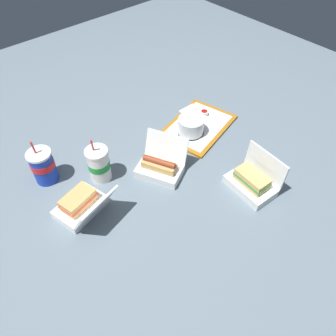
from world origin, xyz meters
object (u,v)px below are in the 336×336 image
food_tray (198,126)px  soda_cup_right (43,166)px  cake_container (191,126)px  clamshell_sandwich_corner (81,205)px  clamshell_hotdog_right (160,166)px  ketchup_cup (204,113)px  soda_cup_front (99,164)px  clamshell_sandwich_center (252,181)px  plastic_fork (213,128)px

food_tray → soda_cup_right: (0.73, -0.19, 0.07)m
cake_container → clamshell_sandwich_corner: 0.65m
food_tray → clamshell_hotdog_right: bearing=17.5°
food_tray → ketchup_cup: 0.09m
ketchup_cup → soda_cup_front: size_ratio=0.18×
clamshell_sandwich_center → soda_cup_front: (0.44, -0.47, 0.04)m
ketchup_cup → cake_container: bearing=19.5°
cake_container → clamshell_hotdog_right: (0.28, 0.10, -0.01)m
cake_container → soda_cup_right: soda_cup_right is taller
plastic_fork → clamshell_hotdog_right: 0.39m
cake_container → plastic_fork: size_ratio=1.17×
cake_container → ketchup_cup: 0.16m
ketchup_cup → clamshell_sandwich_corner: bearing=7.4°
food_tray → cake_container: cake_container is taller
clamshell_sandwich_corner → soda_cup_front: bearing=-146.0°
food_tray → clamshell_hotdog_right: clamshell_hotdog_right is taller
clamshell_hotdog_right → soda_cup_right: bearing=-37.5°
food_tray → plastic_fork: size_ratio=3.83×
food_tray → soda_cup_right: 0.76m
plastic_fork → clamshell_sandwich_corner: bearing=18.6°
soda_cup_front → ketchup_cup: bearing=179.7°
food_tray → clamshell_sandwich_center: 0.45m
clamshell_hotdog_right → food_tray: bearing=-162.5°
clamshell_sandwich_center → clamshell_hotdog_right: size_ratio=0.85×
cake_container → clamshell_sandwich_corner: clamshell_sandwich_corner is taller
clamshell_sandwich_center → clamshell_sandwich_corner: size_ratio=0.87×
soda_cup_front → soda_cup_right: size_ratio=1.02×
ketchup_cup → plastic_fork: bearing=66.4°
clamshell_sandwich_center → ketchup_cup: bearing=-113.2°
clamshell_sandwich_center → clamshell_hotdog_right: bearing=-54.6°
cake_container → plastic_fork: 0.12m
plastic_fork → soda_cup_front: bearing=8.4°
food_tray → clamshell_hotdog_right: size_ratio=1.71×
clamshell_hotdog_right → soda_cup_right: 0.49m
plastic_fork → clamshell_sandwich_corner: size_ratio=0.46×
ketchup_cup → clamshell_sandwich_center: 0.51m
food_tray → clamshell_sandwich_corner: size_ratio=1.76×
clamshell_hotdog_right → clamshell_sandwich_center: bearing=125.4°
ketchup_cup → clamshell_sandwich_corner: (0.79, 0.10, 0.02)m
plastic_fork → soda_cup_front: size_ratio=0.50×
plastic_fork → soda_cup_front: (0.59, -0.11, 0.06)m
cake_container → soda_cup_right: bearing=-16.9°
clamshell_sandwich_center → plastic_fork: bearing=-113.0°
clamshell_sandwich_corner → soda_cup_front: (-0.16, -0.11, 0.04)m
plastic_fork → food_tray: bearing=-42.1°
ketchup_cup → plastic_fork: ketchup_cup is taller
soda_cup_front → plastic_fork: bearing=169.5°
cake_container → plastic_fork: (-0.10, 0.05, -0.04)m
ketchup_cup → clamshell_sandwich_corner: 0.80m
plastic_fork → ketchup_cup: bearing=-94.7°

